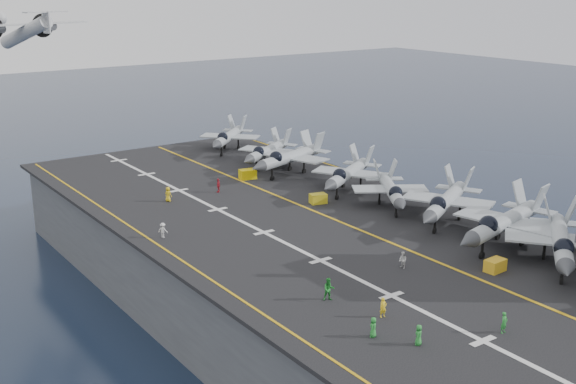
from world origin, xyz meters
TOP-DOWN VIEW (x-y plane):
  - ground at (0.00, 0.00)m, footprint 500.00×500.00m
  - hull at (0.00, 0.00)m, footprint 36.00×90.00m
  - flight_deck at (0.00, 0.00)m, footprint 38.00×92.00m
  - foul_line at (3.00, 0.00)m, footprint 0.35×90.00m
  - landing_centerline at (-6.00, 0.00)m, footprint 0.50×90.00m
  - deck_edge_port at (-17.00, 0.00)m, footprint 0.25×90.00m
  - deck_edge_stbd at (18.50, 0.00)m, footprint 0.25×90.00m
  - fighter_jet_1 at (11.61, -24.17)m, footprint 18.39×17.53m
  - fighter_jet_2 at (11.61, -17.58)m, footprint 17.99×14.01m
  - fighter_jet_3 at (12.57, -8.80)m, footprint 18.01×15.92m
  - fighter_jet_4 at (11.39, -1.16)m, footprint 14.84×16.14m
  - fighter_jet_5 at (11.71, 7.18)m, footprint 17.32×15.58m
  - fighter_jet_6 at (10.66, 18.56)m, footprint 17.35×14.16m
  - fighter_jet_7 at (10.77, 24.50)m, footprint 16.17×14.63m
  - fighter_jet_8 at (11.06, 36.17)m, footprint 16.58×16.26m
  - tow_cart_a at (5.69, -21.49)m, footprint 2.05×1.41m
  - tow_cart_b at (5.34, 5.18)m, footprint 2.22×1.71m
  - tow_cart_c at (4.36, 19.79)m, footprint 2.41×1.79m
  - crew_0 at (-10.36, -27.57)m, footprint 1.15×1.05m
  - crew_1 at (-9.39, -22.61)m, footprint 1.11×0.82m
  - crew_2 at (-10.95, -17.55)m, footprint 1.42×1.24m
  - crew_3 at (-15.58, 4.82)m, footprint 1.14×1.16m
  - crew_4 at (-2.22, 16.38)m, footprint 1.28×1.28m
  - crew_5 at (-9.29, 16.43)m, footprint 1.19×1.33m
  - crew_6 at (-3.62, -29.97)m, footprint 1.08×0.77m
  - crew_7 at (-0.87, -16.01)m, footprint 0.75×1.05m
  - transport_plane at (-14.44, 52.43)m, footprint 23.08×18.25m
  - crew_8 at (-12.29, -24.69)m, footprint 1.15×1.05m

SIDE VIEW (x-z plane):
  - ground at x=0.00m, z-range 0.00..0.00m
  - hull at x=0.00m, z-range 0.00..10.00m
  - flight_deck at x=0.00m, z-range 10.00..10.40m
  - foul_line at x=3.00m, z-range 10.41..10.43m
  - landing_centerline at x=-6.00m, z-range 10.41..10.43m
  - deck_edge_port at x=-17.00m, z-range 10.41..10.43m
  - deck_edge_stbd at x=18.50m, z-range 10.41..10.43m
  - tow_cart_a at x=5.69m, z-range 10.40..11.58m
  - tow_cart_b at x=5.34m, z-range 10.40..11.59m
  - tow_cart_c at x=4.36m, z-range 10.40..11.72m
  - crew_0 at x=-10.36m, z-range 10.40..12.00m
  - crew_8 at x=-12.29m, z-range 10.40..12.00m
  - crew_3 at x=-15.58m, z-range 10.40..12.03m
  - crew_7 at x=-0.87m, z-range 10.40..12.05m
  - crew_1 at x=-9.39m, z-range 10.40..12.09m
  - crew_6 at x=-3.62m, z-range 10.40..12.12m
  - crew_4 at x=-2.22m, z-range 10.40..12.21m
  - crew_5 at x=-9.29m, z-range 10.40..12.24m
  - crew_2 at x=-10.95m, z-range 10.40..12.39m
  - fighter_jet_4 at x=11.39m, z-range 10.40..15.06m
  - fighter_jet_7 at x=10.77m, z-range 10.40..15.08m
  - fighter_jet_8 at x=11.06m, z-range 10.40..15.24m
  - fighter_jet_5 at x=11.71m, z-range 10.40..15.41m
  - fighter_jet_6 at x=10.66m, z-range 10.40..15.60m
  - fighter_jet_3 at x=12.57m, z-range 10.40..15.63m
  - fighter_jet_1 at x=11.61m, z-range 10.40..15.73m
  - fighter_jet_2 at x=11.61m, z-range 10.40..15.95m
  - transport_plane at x=-14.44m, z-range 26.65..31.48m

